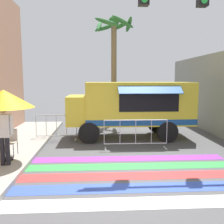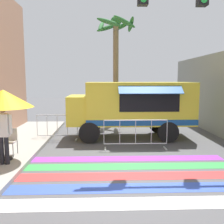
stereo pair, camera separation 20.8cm
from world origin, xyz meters
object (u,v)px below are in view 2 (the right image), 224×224
object	(u,v)px
folding_chair	(9,139)
barricade_front	(136,134)
vendor_person	(3,130)
barricade_side	(57,128)
palm_tree	(116,46)
traffic_signal_pole	(204,19)
food_truck	(130,105)
patio_umbrella	(3,99)

from	to	relation	value
folding_chair	barricade_front	size ratio (longest dim) A/B	0.36
vendor_person	barricade_front	size ratio (longest dim) A/B	0.73
barricade_front	barricade_side	world-z (taller)	same
barricade_side	palm_tree	bearing A→B (deg)	55.03
barricade_front	traffic_signal_pole	bearing A→B (deg)	-29.28
traffic_signal_pole	food_truck	bearing A→B (deg)	124.08
food_truck	patio_umbrella	world-z (taller)	food_truck
barricade_side	palm_tree	size ratio (longest dim) A/B	0.28
barricade_front	folding_chair	bearing A→B (deg)	-166.77
barricade_side	palm_tree	world-z (taller)	palm_tree
barricade_side	palm_tree	xyz separation A→B (m)	(2.73, 3.91, 3.98)
patio_umbrella	palm_tree	distance (m)	8.33
food_truck	barricade_front	xyz separation A→B (m)	(0.03, -1.87, -0.93)
patio_umbrella	barricade_front	xyz separation A→B (m)	(4.24, 1.56, -1.47)
food_truck	patio_umbrella	xyz separation A→B (m)	(-4.21, -3.43, 0.54)
traffic_signal_pole	folding_chair	bearing A→B (deg)	179.10
food_truck	folding_chair	size ratio (longest dim) A/B	6.29
traffic_signal_pole	barricade_front	size ratio (longest dim) A/B	2.64
patio_umbrella	folding_chair	world-z (taller)	patio_umbrella
traffic_signal_pole	patio_umbrella	bearing A→B (deg)	-175.91
folding_chair	patio_umbrella	bearing A→B (deg)	-86.16
folding_chair	food_truck	bearing A→B (deg)	28.70
barricade_side	traffic_signal_pole	bearing A→B (deg)	-26.92
patio_umbrella	vendor_person	bearing A→B (deg)	-75.17
traffic_signal_pole	palm_tree	xyz separation A→B (m)	(-2.48, 6.56, 0.01)
folding_chair	barricade_front	xyz separation A→B (m)	(4.33, 1.02, -0.10)
food_truck	folding_chair	world-z (taller)	food_truck
traffic_signal_pole	palm_tree	size ratio (longest dim) A/B	1.03
barricade_front	palm_tree	bearing A→B (deg)	95.14
vendor_person	folding_chair	bearing A→B (deg)	104.12
patio_umbrella	palm_tree	bearing A→B (deg)	61.81
palm_tree	folding_chair	bearing A→B (deg)	-120.74
food_truck	barricade_side	distance (m)	3.35
folding_chair	palm_tree	distance (m)	8.45
vendor_person	barricade_front	distance (m)	4.62
barricade_side	folding_chair	bearing A→B (deg)	-113.46
traffic_signal_pole	palm_tree	bearing A→B (deg)	110.72
traffic_signal_pole	patio_umbrella	world-z (taller)	traffic_signal_pole
patio_umbrella	folding_chair	bearing A→B (deg)	99.05
barricade_front	food_truck	bearing A→B (deg)	90.94
food_truck	barricade_front	bearing A→B (deg)	-89.06
food_truck	barricade_front	size ratio (longest dim) A/B	2.26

